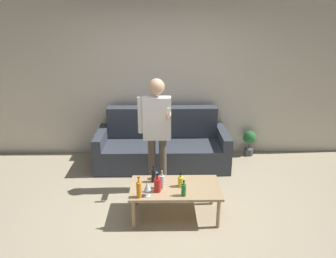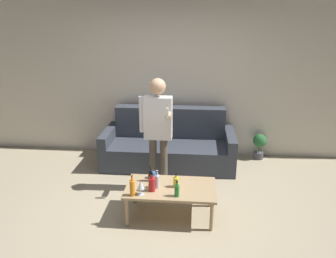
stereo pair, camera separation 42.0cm
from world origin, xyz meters
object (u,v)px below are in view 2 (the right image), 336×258
at_px(couch, 169,145).
at_px(person_standing_front, 158,126).
at_px(coffee_table, 171,190).
at_px(bottle_orange, 157,181).

relative_size(couch, person_standing_front, 1.34).
relative_size(coffee_table, person_standing_front, 0.68).
bearing_deg(coffee_table, person_standing_front, 109.16).
bearing_deg(bottle_orange, coffee_table, 9.82).
bearing_deg(person_standing_front, couch, 85.32).
distance_m(couch, person_standing_front, 1.09).
height_order(coffee_table, bottle_orange, bottle_orange).
xyz_separation_m(couch, coffee_table, (0.16, -1.54, 0.04)).
height_order(coffee_table, person_standing_front, person_standing_front).
bearing_deg(coffee_table, couch, 95.73).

